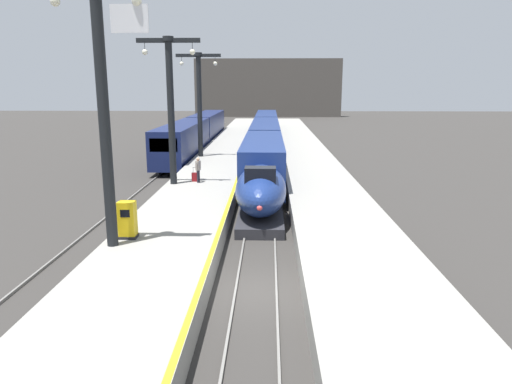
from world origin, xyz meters
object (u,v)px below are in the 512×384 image
ticket_machine_yellow (128,221)px  station_column_far (199,95)px  passenger_near_edge (198,168)px  station_column_mid (170,98)px  rolling_suitcase (195,177)px  highspeed_train_main (265,139)px  regional_train_adjacent (197,132)px  station_column_near (103,89)px

ticket_machine_yellow → station_column_far: bearing=90.8°
passenger_near_edge → station_column_mid: bearing=-164.2°
station_column_mid → rolling_suitcase: station_column_mid is taller
highspeed_train_main → ticket_machine_yellow: 30.95m
station_column_far → rolling_suitcase: 12.94m
highspeed_train_main → station_column_mid: bearing=-107.2°
passenger_near_edge → ticket_machine_yellow: 11.96m
regional_train_adjacent → station_column_near: (2.25, -37.58, 5.15)m
station_column_near → passenger_near_edge: station_column_near is taller
station_column_mid → rolling_suitcase: bearing=31.8°
passenger_near_edge → rolling_suitcase: size_ratio=1.72×
regional_train_adjacent → passenger_near_edge: bearing=-81.3°
regional_train_adjacent → station_column_near: 38.00m
station_column_mid → ticket_machine_yellow: (0.35, -11.44, -4.89)m
regional_train_adjacent → station_column_mid: size_ratio=3.90×
passenger_near_edge → ticket_machine_yellow: passenger_near_edge is taller
regional_train_adjacent → station_column_mid: 25.67m
passenger_near_edge → rolling_suitcase: passenger_near_edge is taller
rolling_suitcase → station_column_far: bearing=96.2°
highspeed_train_main → rolling_suitcase: highspeed_train_main is taller
station_column_near → rolling_suitcase: 14.53m
regional_train_adjacent → passenger_near_edge: regional_train_adjacent is taller
station_column_far → ticket_machine_yellow: (0.35, -23.99, -4.83)m
station_column_far → passenger_near_edge: 13.03m
passenger_near_edge → rolling_suitcase: bearing=130.8°
regional_train_adjacent → station_column_near: size_ratio=3.55×
station_column_mid → station_column_far: station_column_mid is taller
regional_train_adjacent → station_column_mid: (2.20, -25.17, 4.55)m
rolling_suitcase → ticket_machine_yellow: bearing=-94.4°
regional_train_adjacent → station_column_far: (2.20, -12.62, 4.49)m
station_column_far → station_column_mid: bearing=-90.0°
highspeed_train_main → rolling_suitcase: 18.80m
station_column_near → station_column_mid: station_column_near is taller
station_column_near → station_column_far: station_column_near is taller
rolling_suitcase → station_column_near: bearing=-95.3°
station_column_mid → passenger_near_edge: size_ratio=5.55×
station_column_mid → passenger_near_edge: station_column_mid is taller
regional_train_adjacent → station_column_far: bearing=-80.1°
station_column_near → passenger_near_edge: size_ratio=6.10×
station_column_near → passenger_near_edge: bearing=83.2°
regional_train_adjacent → passenger_near_edge: (3.79, -24.72, -0.09)m
highspeed_train_main → station_column_far: size_ratio=6.13×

